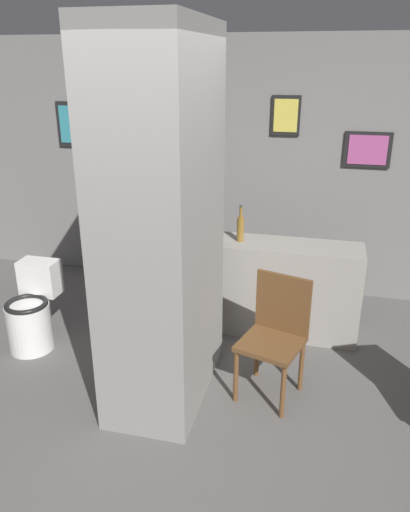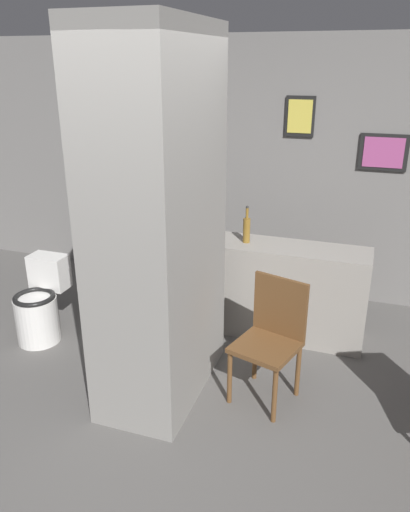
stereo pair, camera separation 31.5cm
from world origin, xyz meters
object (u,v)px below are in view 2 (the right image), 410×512
(toilet, at_px, (40,306))
(chair_near_pillar, at_px, (271,335))
(bicycle, at_px, (174,274))
(bottle_tall, at_px, (247,229))

(toilet, distance_m, chair_near_pillar, 2.13)
(bicycle, relative_size, bottle_tall, 5.04)
(toilet, bearing_deg, chair_near_pillar, -3.93)
(bottle_tall, bearing_deg, chair_near_pillar, -64.54)
(toilet, bearing_deg, bicycle, 46.43)
(chair_near_pillar, relative_size, bottle_tall, 2.73)
(chair_near_pillar, bearing_deg, bottle_tall, 132.02)
(bicycle, bearing_deg, bottle_tall, -13.16)
(toilet, relative_size, chair_near_pillar, 0.80)
(chair_near_pillar, distance_m, bicycle, 1.64)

